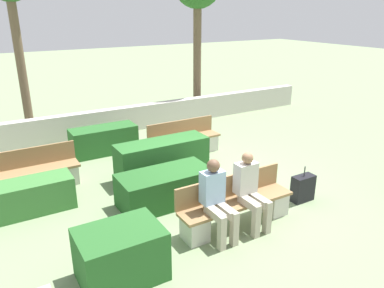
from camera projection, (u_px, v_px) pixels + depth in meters
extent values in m
plane|color=gray|center=(207.00, 191.00, 7.74)|extent=(60.00, 60.00, 0.00)
cube|color=beige|center=(124.00, 119.00, 11.43)|extent=(13.66, 0.30, 0.75)
cube|color=#937047|center=(237.00, 203.00, 6.38)|extent=(2.16, 0.44, 0.05)
cube|color=#937047|center=(230.00, 186.00, 6.50)|extent=(2.16, 0.04, 0.40)
cube|color=beige|center=(195.00, 229.00, 6.06)|extent=(0.36, 0.40, 0.41)
cube|color=beige|center=(274.00, 203.00, 6.87)|extent=(0.36, 0.40, 0.41)
cube|color=#937047|center=(24.00, 173.00, 7.57)|extent=(2.18, 0.44, 0.05)
cube|color=#937047|center=(21.00, 159.00, 7.69)|extent=(2.18, 0.04, 0.40)
cube|color=beige|center=(69.00, 174.00, 8.06)|extent=(0.36, 0.40, 0.41)
cube|color=#937047|center=(185.00, 139.00, 9.55)|extent=(1.89, 0.44, 0.05)
cube|color=#937047|center=(181.00, 128.00, 9.67)|extent=(1.89, 0.04, 0.40)
cube|color=beige|center=(160.00, 152.00, 9.29)|extent=(0.36, 0.40, 0.41)
cube|color=beige|center=(209.00, 142.00, 9.97)|extent=(0.36, 0.40, 0.41)
cube|color=#B2A893|center=(249.00, 203.00, 6.22)|extent=(0.14, 0.46, 0.13)
cube|color=#B2A893|center=(258.00, 200.00, 6.31)|extent=(0.14, 0.46, 0.13)
cube|color=#B2A893|center=(256.00, 221.00, 6.10)|extent=(0.11, 0.11, 0.59)
cube|color=#B2A893|center=(267.00, 217.00, 6.22)|extent=(0.11, 0.11, 0.59)
cube|color=beige|center=(246.00, 178.00, 6.35)|extent=(0.38, 0.22, 0.54)
sphere|color=#936B4C|center=(248.00, 158.00, 6.20)|extent=(0.20, 0.20, 0.20)
cube|color=#B2A893|center=(215.00, 213.00, 5.89)|extent=(0.14, 0.46, 0.13)
cube|color=#B2A893|center=(225.00, 210.00, 5.99)|extent=(0.14, 0.46, 0.13)
cube|color=#B2A893|center=(222.00, 233.00, 5.78)|extent=(0.11, 0.11, 0.59)
cube|color=#B2A893|center=(234.00, 229.00, 5.89)|extent=(0.11, 0.11, 0.59)
cube|color=#9EBCE0|center=(212.00, 187.00, 6.02)|extent=(0.38, 0.22, 0.54)
sphere|color=brown|center=(213.00, 166.00, 5.88)|extent=(0.21, 0.21, 0.21)
cube|color=#286028|center=(162.00, 159.00, 8.32)|extent=(2.07, 0.66, 0.83)
cube|color=#3D7A38|center=(21.00, 199.00, 6.80)|extent=(1.85, 0.62, 0.61)
cube|color=#235623|center=(165.00, 188.00, 7.18)|extent=(1.78, 0.84, 0.65)
cube|color=#286028|center=(104.00, 140.00, 9.70)|extent=(1.67, 0.67, 0.69)
cube|color=#286028|center=(121.00, 254.00, 5.15)|extent=(1.15, 0.83, 0.75)
cube|color=black|center=(303.00, 188.00, 7.29)|extent=(0.46, 0.23, 0.53)
cylinder|color=#333338|center=(305.00, 171.00, 7.16)|extent=(0.02, 0.02, 0.20)
cylinder|color=brown|center=(21.00, 65.00, 10.83)|extent=(0.25, 0.25, 4.02)
cylinder|color=brown|center=(197.00, 58.00, 12.89)|extent=(0.28, 0.28, 3.89)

